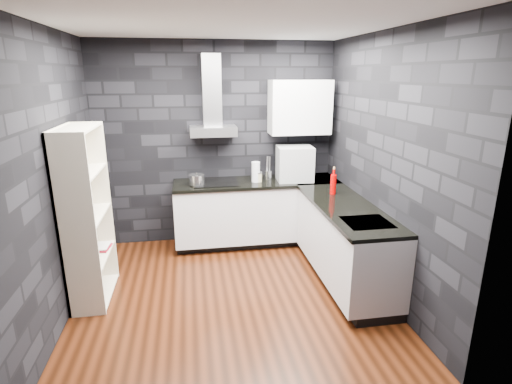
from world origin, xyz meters
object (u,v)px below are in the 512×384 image
object	(u,v)px
glass_vase	(256,172)
appliance_garage	(295,164)
pot	(197,180)
bookshelf	(87,216)
red_bottle	(333,184)
storage_jar	(258,177)
utensil_crock	(268,175)
fruit_bowl	(83,217)

from	to	relation	value
glass_vase	appliance_garage	bearing A→B (deg)	-0.85
glass_vase	appliance_garage	distance (m)	0.53
pot	appliance_garage	xyz separation A→B (m)	(1.30, 0.04, 0.16)
appliance_garage	bookshelf	world-z (taller)	bookshelf
glass_vase	red_bottle	bearing A→B (deg)	-40.54
storage_jar	red_bottle	bearing A→B (deg)	-41.70
utensil_crock	fruit_bowl	size ratio (longest dim) A/B	0.60
utensil_crock	bookshelf	world-z (taller)	bookshelf
pot	storage_jar	size ratio (longest dim) A/B	1.67
utensil_crock	bookshelf	xyz separation A→B (m)	(-2.08, -1.12, -0.06)
bookshelf	fruit_bowl	size ratio (longest dim) A/B	8.96
utensil_crock	appliance_garage	bearing A→B (deg)	-16.53
pot	utensil_crock	size ratio (longest dim) A/B	1.60
utensil_crock	fruit_bowl	xyz separation A→B (m)	(-2.08, -1.24, -0.02)
red_bottle	pot	bearing A→B (deg)	157.79
glass_vase	appliance_garage	world-z (taller)	appliance_garage
pot	appliance_garage	distance (m)	1.31
pot	utensil_crock	bearing A→B (deg)	8.45
pot	fruit_bowl	bearing A→B (deg)	-135.68
bookshelf	fruit_bowl	bearing A→B (deg)	-92.21
glass_vase	storage_jar	size ratio (longest dim) A/B	2.31
red_bottle	bookshelf	xyz separation A→B (m)	(-2.72, -0.33, -0.12)
utensil_crock	storage_jar	bearing A→B (deg)	-147.17
glass_vase	red_bottle	size ratio (longest dim) A/B	1.16
pot	bookshelf	xyz separation A→B (m)	(-1.13, -0.98, -0.07)
glass_vase	bookshelf	size ratio (longest dim) A/B	0.15
storage_jar	bookshelf	world-z (taller)	bookshelf
fruit_bowl	appliance_garage	bearing A→B (deg)	25.20
glass_vase	fruit_bowl	xyz separation A→B (m)	(-1.90, -1.15, -0.10)
appliance_garage	pot	bearing A→B (deg)	-174.67
glass_vase	appliance_garage	xyz separation A→B (m)	(0.52, -0.01, 0.09)
pot	bookshelf	world-z (taller)	bookshelf
appliance_garage	fruit_bowl	world-z (taller)	appliance_garage
utensil_crock	bookshelf	bearing A→B (deg)	-151.68
pot	utensil_crock	world-z (taller)	pot
pot	appliance_garage	size ratio (longest dim) A/B	0.42
storage_jar	bookshelf	xyz separation A→B (m)	(-1.94, -1.03, -0.06)
pot	appliance_garage	world-z (taller)	appliance_garage
appliance_garage	bookshelf	distance (m)	2.64
red_bottle	appliance_garage	bearing A→B (deg)	112.92
pot	storage_jar	distance (m)	0.81
pot	utensil_crock	xyz separation A→B (m)	(0.96, 0.14, -0.01)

